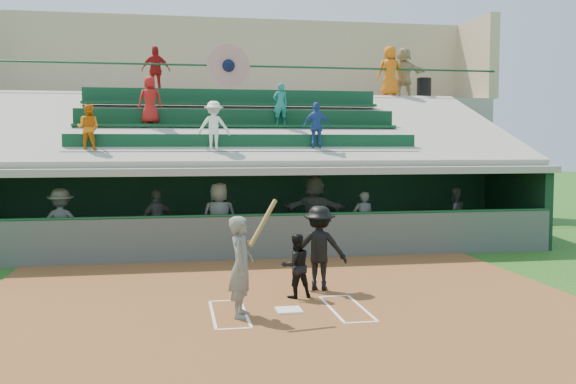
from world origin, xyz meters
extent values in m
plane|color=#1E4D15|center=(0.00, 0.00, 0.00)|extent=(100.00, 100.00, 0.00)
cube|color=brown|center=(0.00, 0.50, 0.01)|extent=(11.00, 9.00, 0.02)
cube|color=white|center=(0.00, 0.00, 0.04)|extent=(0.43, 0.43, 0.03)
cube|color=white|center=(-0.75, 0.00, 0.02)|extent=(0.05, 1.80, 0.01)
cube|color=white|center=(0.75, 0.00, 0.02)|extent=(0.05, 1.80, 0.01)
cube|color=white|center=(-1.30, 0.00, 0.02)|extent=(0.05, 1.80, 0.01)
cube|color=white|center=(1.30, 0.00, 0.02)|extent=(0.05, 1.80, 0.01)
cube|color=white|center=(-1.02, 0.90, 0.02)|extent=(0.60, 0.05, 0.01)
cube|color=white|center=(1.02, 0.90, 0.02)|extent=(0.60, 0.05, 0.01)
cube|color=white|center=(-1.02, -0.90, 0.02)|extent=(0.60, 0.05, 0.01)
cube|color=white|center=(1.02, -0.90, 0.02)|extent=(0.60, 0.05, 0.01)
cube|color=gray|center=(0.00, 6.75, 0.02)|extent=(16.00, 3.50, 0.04)
cube|color=gray|center=(0.00, 13.50, 2.30)|extent=(20.00, 3.00, 4.60)
cube|color=#4E534E|center=(0.00, 5.00, 0.55)|extent=(16.00, 0.06, 1.10)
cylinder|color=#144022|center=(0.00, 5.00, 1.12)|extent=(16.00, 0.08, 0.08)
cube|color=black|center=(0.00, 8.50, 1.10)|extent=(16.00, 0.25, 2.20)
cube|color=black|center=(8.00, 6.75, 1.10)|extent=(0.25, 3.50, 2.20)
cube|color=gray|center=(0.00, 6.75, 2.20)|extent=(16.40, 3.90, 0.18)
cube|color=gray|center=(0.00, 10.25, 1.15)|extent=(16.40, 3.50, 2.30)
cube|color=gray|center=(0.00, 11.90, 2.30)|extent=(16.40, 0.30, 4.60)
cube|color=gray|center=(0.00, 8.60, 3.45)|extent=(16.40, 6.51, 2.37)
cube|color=#0B331F|center=(0.00, 6.20, 2.65)|extent=(9.40, 0.42, 0.08)
cube|color=#0D3920|center=(0.00, 6.40, 2.91)|extent=(9.40, 0.06, 0.45)
cube|color=#0D3C1F|center=(0.00, 8.10, 3.40)|extent=(9.40, 0.42, 0.08)
cube|color=#0B331B|center=(0.00, 8.30, 3.66)|extent=(9.40, 0.06, 0.45)
cube|color=#0B3319|center=(0.00, 10.00, 4.15)|extent=(9.40, 0.42, 0.08)
cube|color=#0D3920|center=(0.00, 10.20, 4.41)|extent=(9.40, 0.06, 0.45)
imported|color=orange|center=(-4.04, 6.30, 3.28)|extent=(0.67, 0.57, 1.19)
imported|color=white|center=(-0.87, 6.30, 3.34)|extent=(0.91, 0.62, 1.30)
imported|color=#264798|center=(1.89, 6.30, 3.34)|extent=(0.78, 0.34, 1.31)
imported|color=#A11412|center=(-2.56, 8.20, 4.12)|extent=(0.72, 0.53, 1.36)
imported|color=#197371|center=(1.21, 8.20, 4.05)|extent=(0.49, 0.37, 1.23)
cylinder|color=#133B21|center=(0.00, 12.00, 5.60)|extent=(20.00, 0.07, 0.07)
cylinder|color=#AC2118|center=(0.00, 11.98, 5.60)|extent=(1.50, 0.06, 1.50)
sphere|color=black|center=(0.00, 11.95, 5.60)|extent=(0.44, 0.44, 0.44)
cube|color=tan|center=(0.00, 15.00, 6.20)|extent=(20.00, 0.40, 3.20)
cube|color=tan|center=(10.00, 13.50, 6.20)|extent=(0.40, 3.00, 3.20)
imported|color=#5A5C57|center=(-0.84, -0.21, 0.86)|extent=(0.54, 0.69, 1.68)
cylinder|color=olive|center=(-0.49, -0.36, 1.60)|extent=(0.56, 0.54, 0.75)
sphere|color=olive|center=(-0.71, -0.21, 1.25)|extent=(0.10, 0.10, 0.10)
imported|color=black|center=(0.30, 0.94, 0.62)|extent=(0.65, 0.55, 1.19)
imported|color=black|center=(0.88, 1.50, 0.85)|extent=(1.20, 0.90, 1.65)
cube|color=olive|center=(0.16, 7.91, 0.25)|extent=(12.82, 5.99, 0.42)
imported|color=#555853|center=(-4.69, 5.90, 0.91)|extent=(1.14, 0.67, 1.74)
imported|color=#555752|center=(-2.37, 6.63, 0.85)|extent=(1.03, 0.81, 1.63)
imported|color=#555853|center=(-0.78, 5.74, 0.97)|extent=(0.92, 0.60, 1.87)
imported|color=#595B56|center=(1.93, 6.75, 1.02)|extent=(1.91, 0.99, 1.97)
imported|color=#60645E|center=(3.14, 6.06, 0.82)|extent=(0.58, 0.39, 1.55)
imported|color=#555853|center=(6.15, 6.88, 0.82)|extent=(0.85, 0.71, 1.56)
cylinder|color=black|center=(7.70, 13.19, 5.02)|extent=(0.55, 0.55, 0.83)
imported|color=#A91413|center=(-2.49, 12.33, 5.43)|extent=(1.02, 0.53, 1.67)
imported|color=#D35C0C|center=(5.93, 12.10, 5.53)|extent=(0.95, 0.67, 1.85)
imported|color=tan|center=(6.66, 12.65, 5.55)|extent=(1.80, 0.67, 1.91)
camera|label=1|loc=(-1.90, -10.63, 2.88)|focal=40.00mm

